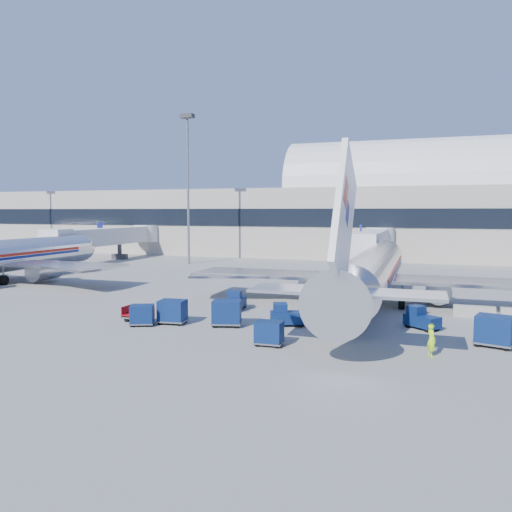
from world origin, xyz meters
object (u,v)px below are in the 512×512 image
(mast_west, at_px, (188,167))
(jetbridge_mid, at_px, (112,237))
(cart_open_red, at_px, (138,316))
(cart_train_c, at_px, (142,315))
(tug_lead, at_px, (286,315))
(cart_train_a, at_px, (227,313))
(jetbridge_near, at_px, (373,242))
(airliner_main, at_px, (371,272))
(cart_solo_far, at_px, (494,330))
(barrier_near, at_px, (474,312))
(cart_solo_near, at_px, (269,333))
(cart_train_b, at_px, (173,311))
(tug_left, at_px, (236,301))
(ramp_worker, at_px, (431,340))
(tug_right, at_px, (421,319))

(mast_west, bearing_deg, jetbridge_mid, 176.79)
(cart_open_red, bearing_deg, cart_train_c, -44.16)
(tug_lead, xyz_separation_m, cart_train_a, (-3.95, -1.49, 0.24))
(jetbridge_near, bearing_deg, cart_train_c, -107.25)
(airliner_main, relative_size, cart_solo_far, 14.95)
(jetbridge_mid, bearing_deg, barrier_near, -28.80)
(cart_solo_near, relative_size, cart_solo_far, 0.68)
(tug_lead, relative_size, cart_train_b, 1.31)
(cart_train_b, bearing_deg, barrier_near, 18.12)
(tug_lead, bearing_deg, cart_solo_far, -25.15)
(jetbridge_near, xyz_separation_m, cart_solo_near, (-2.11, -41.48, -3.14))
(tug_left, distance_m, ramp_worker, 17.50)
(jetbridge_mid, xyz_separation_m, cart_train_a, (35.55, -37.59, -2.95))
(jetbridge_near, distance_m, cart_solo_near, 41.65)
(tug_left, bearing_deg, tug_lead, -134.65)
(tug_left, height_order, cart_open_red, tug_left)
(mast_west, bearing_deg, tug_right, -44.15)
(airliner_main, distance_m, jetbridge_near, 26.43)
(cart_train_a, relative_size, cart_solo_far, 0.97)
(airliner_main, height_order, cart_solo_far, airliner_main)
(airliner_main, bearing_deg, cart_train_a, -128.10)
(airliner_main, distance_m, cart_train_c, 19.71)
(barrier_near, bearing_deg, cart_open_red, -158.24)
(jetbridge_mid, bearing_deg, cart_train_b, -50.39)
(barrier_near, distance_m, tug_right, 6.44)
(airliner_main, height_order, ramp_worker, airliner_main)
(airliner_main, height_order, cart_solo_near, airliner_main)
(cart_open_red, relative_size, ramp_worker, 1.13)
(mast_west, distance_m, tug_right, 49.67)
(tug_lead, bearing_deg, jetbridge_mid, 118.08)
(jetbridge_near, height_order, cart_open_red, jetbridge_near)
(barrier_near, distance_m, tug_lead, 14.82)
(airliner_main, xyz_separation_m, cart_solo_far, (8.35, -11.11, -1.93))
(cart_train_a, bearing_deg, tug_right, 0.37)
(tug_right, distance_m, tug_left, 14.68)
(jetbridge_near, relative_size, cart_solo_near, 16.15)
(tug_lead, distance_m, cart_solo_near, 5.40)
(jetbridge_near, xyz_separation_m, cart_train_c, (-12.22, -39.34, -3.14))
(barrier_near, bearing_deg, cart_solo_far, -87.67)
(cart_solo_far, xyz_separation_m, cart_open_red, (-23.97, -0.83, -0.61))
(barrier_near, distance_m, cart_solo_far, 8.63)
(mast_west, relative_size, tug_lead, 8.21)
(cart_train_c, relative_size, ramp_worker, 1.09)
(tug_lead, bearing_deg, cart_solo_near, -105.33)
(cart_train_a, height_order, cart_solo_far, cart_solo_far)
(airliner_main, height_order, cart_train_b, airliner_main)
(tug_lead, distance_m, cart_train_c, 10.24)
(mast_west, height_order, cart_train_a, mast_west)
(mast_west, xyz_separation_m, barrier_near, (38.00, -28.00, -14.34))
(airliner_main, relative_size, cart_solo_near, 21.87)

